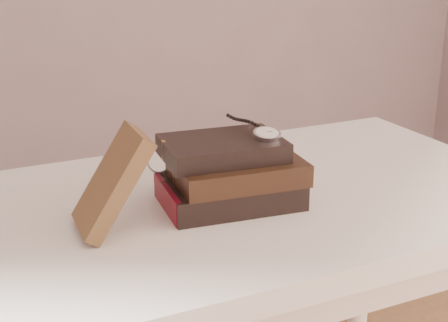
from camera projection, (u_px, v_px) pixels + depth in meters
name	position (u px, v px, depth m)	size (l,w,h in m)	color
table	(250.00, 240.00, 1.17)	(1.00, 0.60, 0.75)	white
book_stack	(230.00, 174.00, 1.08)	(0.24, 0.18, 0.11)	black
journal	(112.00, 182.00, 0.97)	(0.02, 0.10, 0.17)	#452E1A
pocket_watch	(264.00, 132.00, 1.07)	(0.05, 0.15, 0.02)	silver
eyeglasses	(172.00, 159.00, 1.12)	(0.10, 0.12, 0.04)	silver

